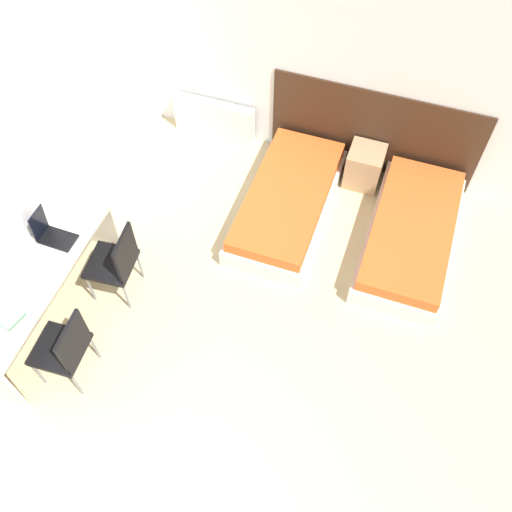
{
  "coord_description": "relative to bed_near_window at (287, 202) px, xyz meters",
  "views": [
    {
      "loc": [
        1.05,
        -0.45,
        5.1
      ],
      "look_at": [
        0.0,
        2.52,
        0.55
      ],
      "focal_mm": 40.0,
      "sensor_mm": 36.0,
      "label": 1
    }
  ],
  "objects": [
    {
      "name": "wall_back",
      "position": [
        0.0,
        1.02,
        1.17
      ],
      "size": [
        5.06,
        0.05,
        2.7
      ],
      "color": "white",
      "rests_on": "ground_plane"
    },
    {
      "name": "wall_left",
      "position": [
        -2.05,
        -1.29,
        1.17
      ],
      "size": [
        0.05,
        5.58,
        2.7
      ],
      "color": "white",
      "rests_on": "ground_plane"
    },
    {
      "name": "headboard_panel",
      "position": [
        0.7,
        0.98,
        0.39
      ],
      "size": [
        2.4,
        0.03,
        1.13
      ],
      "color": "#382316",
      "rests_on": "ground_plane"
    },
    {
      "name": "bed_near_window",
      "position": [
        0.0,
        0.0,
        0.0
      ],
      "size": [
        0.9,
        1.9,
        0.37
      ],
      "color": "silver",
      "rests_on": "ground_plane"
    },
    {
      "name": "bed_near_door",
      "position": [
        1.4,
        0.0,
        0.0
      ],
      "size": [
        0.9,
        1.9,
        0.37
      ],
      "color": "silver",
      "rests_on": "ground_plane"
    },
    {
      "name": "nightstand",
      "position": [
        0.7,
        0.75,
        0.07
      ],
      "size": [
        0.4,
        0.4,
        0.49
      ],
      "color": "tan",
      "rests_on": "ground_plane"
    },
    {
      "name": "radiator",
      "position": [
        -1.24,
        0.9,
        0.08
      ],
      "size": [
        1.03,
        0.12,
        0.52
      ],
      "color": "silver",
      "rests_on": "ground_plane"
    },
    {
      "name": "desk",
      "position": [
        -1.76,
        -2.05,
        0.42
      ],
      "size": [
        0.53,
        1.93,
        0.78
      ],
      "color": "beige",
      "rests_on": "ground_plane"
    },
    {
      "name": "chair_near_laptop",
      "position": [
        -1.27,
        -1.56,
        0.35
      ],
      "size": [
        0.48,
        0.48,
        0.95
      ],
      "rotation": [
        0.0,
        0.0,
        0.09
      ],
      "color": "black",
      "rests_on": "ground_plane"
    },
    {
      "name": "chair_near_notebook",
      "position": [
        -1.27,
        -2.53,
        0.35
      ],
      "size": [
        0.47,
        0.47,
        0.95
      ],
      "rotation": [
        0.0,
        0.0,
        0.06
      ],
      "color": "black",
      "rests_on": "ground_plane"
    },
    {
      "name": "laptop",
      "position": [
        -1.82,
        -1.65,
        0.67
      ],
      "size": [
        0.34,
        0.22,
        0.35
      ],
      "rotation": [
        0.0,
        0.0,
        -0.01
      ],
      "color": "black",
      "rests_on": "desk"
    },
    {
      "name": "open_notebook",
      "position": [
        -1.76,
        -2.51,
        0.61
      ],
      "size": [
        0.31,
        0.26,
        0.02
      ],
      "rotation": [
        0.0,
        0.0,
        -0.25
      ],
      "color": "#236B3D",
      "rests_on": "desk"
    }
  ]
}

